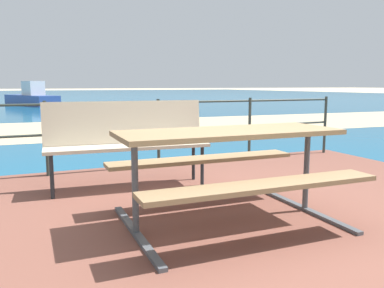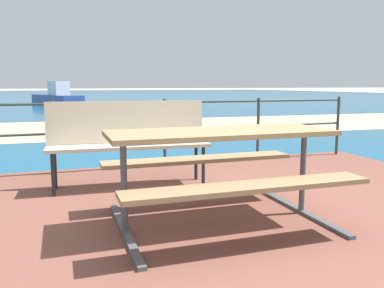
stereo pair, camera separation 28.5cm
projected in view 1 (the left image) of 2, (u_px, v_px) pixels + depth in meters
name	position (u px, v px, depth m)	size (l,w,h in m)	color
ground_plane	(245.00, 225.00, 3.44)	(240.00, 240.00, 0.00)	beige
patio_paving	(245.00, 221.00, 3.44)	(6.40, 5.20, 0.06)	brown
sea_water	(41.00, 97.00, 39.83)	(90.00, 90.00, 0.01)	#145B84
beach_strip	(93.00, 129.00, 10.87)	(54.00, 4.91, 0.01)	tan
picnic_table	(229.00, 153.00, 3.25)	(1.84, 1.36, 0.78)	#8C704C
park_bench	(127.00, 136.00, 4.42)	(1.81, 0.53, 0.96)	#BCAD93
railing_fence	(158.00, 124.00, 5.50)	(5.94, 0.04, 0.95)	#2D3833
boat_near	(31.00, 98.00, 22.97)	(2.96, 5.40, 1.39)	#2D478C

